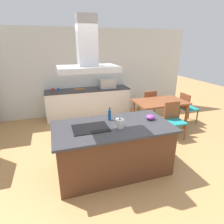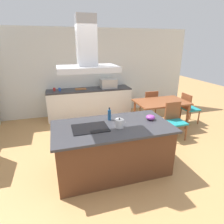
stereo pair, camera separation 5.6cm
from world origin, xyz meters
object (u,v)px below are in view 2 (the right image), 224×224
at_px(tea_kettle, 119,123).
at_px(chair_at_right_end, 188,107).
at_px(olive_oil_bottle, 109,115).
at_px(chair_facing_island, 174,118).
at_px(coffee_mug_blue, 60,89).
at_px(cutting_board, 81,89).
at_px(cooktop, 90,128).
at_px(chair_facing_back_wall, 149,103).
at_px(countertop_microwave, 108,83).
at_px(range_hood, 87,54).
at_px(mixing_bowl, 150,117).
at_px(coffee_mug_red, 54,89).
at_px(dining_table, 161,104).

height_order(tea_kettle, chair_at_right_end, tea_kettle).
distance_m(olive_oil_bottle, chair_facing_island, 1.98).
relative_size(coffee_mug_blue, cutting_board, 0.26).
relative_size(cooktop, olive_oil_bottle, 2.48).
bearing_deg(chair_facing_back_wall, countertop_microwave, 147.15).
bearing_deg(cutting_board, chair_at_right_end, -26.23).
bearing_deg(coffee_mug_blue, chair_facing_island, -37.91).
height_order(coffee_mug_blue, range_hood, range_hood).
bearing_deg(cutting_board, countertop_microwave, -3.24).
distance_m(chair_facing_back_wall, range_hood, 3.50).
distance_m(tea_kettle, countertop_microwave, 3.05).
height_order(countertop_microwave, cutting_board, countertop_microwave).
height_order(countertop_microwave, chair_facing_island, countertop_microwave).
bearing_deg(chair_facing_back_wall, olive_oil_bottle, -134.12).
distance_m(cooktop, coffee_mug_blue, 2.91).
distance_m(olive_oil_bottle, coffee_mug_blue, 2.74).
relative_size(tea_kettle, chair_facing_island, 0.23).
bearing_deg(tea_kettle, range_hood, 168.23).
xyz_separation_m(countertop_microwave, chair_at_right_end, (2.03, -1.39, -0.53)).
relative_size(mixing_bowl, coffee_mug_red, 1.88).
distance_m(coffee_mug_red, dining_table, 3.16).
relative_size(tea_kettle, chair_facing_back_wall, 0.23).
bearing_deg(countertop_microwave, range_hood, -111.42).
distance_m(countertop_microwave, chair_facing_back_wall, 1.43).
bearing_deg(coffee_mug_blue, mixing_bowl, -61.36).
height_order(tea_kettle, chair_facing_island, tea_kettle).
bearing_deg(tea_kettle, cooktop, 168.23).
distance_m(mixing_bowl, dining_table, 1.83).
height_order(olive_oil_bottle, countertop_microwave, countertop_microwave).
relative_size(cooktop, coffee_mug_blue, 6.67).
relative_size(dining_table, chair_facing_island, 1.57).
xyz_separation_m(tea_kettle, mixing_bowl, (0.67, 0.16, -0.03)).
xyz_separation_m(cooktop, mixing_bowl, (1.15, 0.06, 0.04)).
height_order(countertop_microwave, coffee_mug_blue, countertop_microwave).
height_order(cooktop, coffee_mug_blue, coffee_mug_blue).
relative_size(cooktop, dining_table, 0.43).
distance_m(cutting_board, chair_facing_back_wall, 2.18).
bearing_deg(countertop_microwave, coffee_mug_blue, 179.96).
xyz_separation_m(dining_table, range_hood, (-2.25, -1.49, 1.43)).
height_order(cooktop, chair_facing_island, cooktop).
xyz_separation_m(tea_kettle, chair_facing_back_wall, (1.76, 2.26, -0.46)).
relative_size(countertop_microwave, range_hood, 0.56).
bearing_deg(range_hood, countertop_microwave, 68.58).
distance_m(tea_kettle, coffee_mug_blue, 3.11).
bearing_deg(chair_facing_island, chair_at_right_end, 36.01).
xyz_separation_m(coffee_mug_red, chair_facing_island, (2.79, -2.12, -0.44)).
height_order(cooktop, tea_kettle, tea_kettle).
relative_size(cooktop, cutting_board, 1.76).
xyz_separation_m(olive_oil_bottle, coffee_mug_blue, (-0.80, 2.62, -0.06)).
distance_m(coffee_mug_red, coffee_mug_blue, 0.17).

